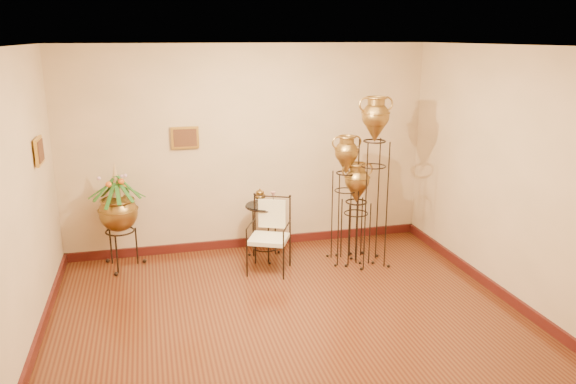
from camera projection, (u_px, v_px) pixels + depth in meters
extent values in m
plane|color=#572E14|center=(295.00, 332.00, 5.68)|extent=(5.00, 5.00, 0.00)
cube|color=#43130F|center=(251.00, 242.00, 7.98)|extent=(5.00, 0.04, 0.12)
cube|color=#43130F|center=(31.00, 360.00, 5.08)|extent=(0.04, 5.00, 0.12)
cube|color=#43130F|center=(510.00, 299.00, 6.25)|extent=(0.04, 5.00, 0.12)
cube|color=gold|center=(185.00, 138.00, 7.34)|extent=(0.36, 0.03, 0.29)
cube|color=gold|center=(39.00, 151.00, 6.00)|extent=(0.03, 0.36, 0.29)
cube|color=#FFF3C0|center=(269.00, 239.00, 7.02)|extent=(0.60, 0.58, 0.05)
cube|color=#FFF3C0|center=(269.00, 219.00, 6.95)|extent=(0.33, 0.17, 0.37)
cylinder|color=black|center=(265.00, 205.00, 7.37)|extent=(0.51, 0.51, 0.02)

